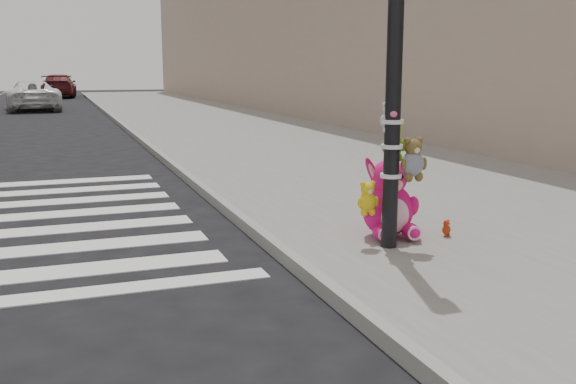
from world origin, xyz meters
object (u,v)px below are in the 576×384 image
object	(u,v)px
pink_bunny	(389,204)
signal_pole	(395,90)
red_teddy	(446,228)
car_white_near	(33,96)

from	to	relation	value
pink_bunny	signal_pole	bearing A→B (deg)	-107.94
red_teddy	pink_bunny	bearing A→B (deg)	135.32
signal_pole	red_teddy	size ratio (longest dim) A/B	21.49
signal_pole	red_teddy	world-z (taller)	signal_pole
pink_bunny	car_white_near	distance (m)	27.71
pink_bunny	car_white_near	bearing A→B (deg)	106.31
car_white_near	pink_bunny	bearing A→B (deg)	95.03
red_teddy	car_white_near	size ratio (longest dim) A/B	0.04
red_teddy	car_white_near	xyz separation A→B (m)	(-4.94, 27.58, 0.47)
pink_bunny	red_teddy	xyz separation A→B (m)	(0.60, -0.22, -0.28)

